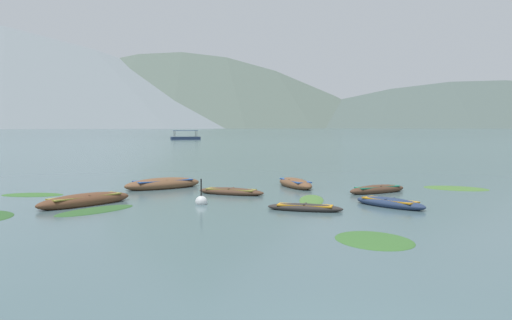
{
  "coord_description": "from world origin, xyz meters",
  "views": [
    {
      "loc": [
        -1.67,
        -6.53,
        3.3
      ],
      "look_at": [
        -0.13,
        29.56,
        0.94
      ],
      "focal_mm": 35.94,
      "sensor_mm": 36.0,
      "label": 1
    }
  ],
  "objects_px": {
    "rowboat_0": "(163,184)",
    "rowboat_6": "(305,208)",
    "rowboat_2": "(85,200)",
    "mooring_buoy": "(201,202)",
    "rowboat_4": "(295,184)",
    "rowboat_3": "(377,190)",
    "rowboat_5": "(231,192)",
    "ferry_0": "(185,138)",
    "rowboat_1": "(390,203)"
  },
  "relations": [
    {
      "from": "rowboat_0",
      "to": "rowboat_2",
      "type": "relative_size",
      "value": 1.12
    },
    {
      "from": "rowboat_4",
      "to": "rowboat_6",
      "type": "bearing_deg",
      "value": -94.06
    },
    {
      "from": "rowboat_0",
      "to": "ferry_0",
      "type": "relative_size",
      "value": 0.57
    },
    {
      "from": "rowboat_1",
      "to": "mooring_buoy",
      "type": "bearing_deg",
      "value": 173.07
    },
    {
      "from": "rowboat_2",
      "to": "rowboat_6",
      "type": "bearing_deg",
      "value": -11.21
    },
    {
      "from": "rowboat_3",
      "to": "ferry_0",
      "type": "distance_m",
      "value": 107.0
    },
    {
      "from": "rowboat_3",
      "to": "rowboat_5",
      "type": "xyz_separation_m",
      "value": [
        -7.32,
        -0.32,
        -0.02
      ]
    },
    {
      "from": "rowboat_5",
      "to": "rowboat_6",
      "type": "height_order",
      "value": "rowboat_5"
    },
    {
      "from": "mooring_buoy",
      "to": "rowboat_6",
      "type": "bearing_deg",
      "value": -23.42
    },
    {
      "from": "rowboat_0",
      "to": "rowboat_3",
      "type": "height_order",
      "value": "rowboat_0"
    },
    {
      "from": "rowboat_2",
      "to": "rowboat_3",
      "type": "relative_size",
      "value": 1.13
    },
    {
      "from": "rowboat_4",
      "to": "mooring_buoy",
      "type": "bearing_deg",
      "value": -127.98
    },
    {
      "from": "rowboat_2",
      "to": "mooring_buoy",
      "type": "distance_m",
      "value": 4.87
    },
    {
      "from": "rowboat_2",
      "to": "rowboat_4",
      "type": "distance_m",
      "value": 11.39
    },
    {
      "from": "rowboat_1",
      "to": "rowboat_3",
      "type": "height_order",
      "value": "rowboat_3"
    },
    {
      "from": "rowboat_1",
      "to": "ferry_0",
      "type": "distance_m",
      "value": 111.24
    },
    {
      "from": "rowboat_1",
      "to": "mooring_buoy",
      "type": "relative_size",
      "value": 2.59
    },
    {
      "from": "rowboat_6",
      "to": "rowboat_5",
      "type": "bearing_deg",
      "value": 120.62
    },
    {
      "from": "rowboat_2",
      "to": "rowboat_0",
      "type": "bearing_deg",
      "value": 67.19
    },
    {
      "from": "rowboat_0",
      "to": "rowboat_4",
      "type": "bearing_deg",
      "value": 1.99
    },
    {
      "from": "rowboat_4",
      "to": "rowboat_5",
      "type": "distance_m",
      "value": 4.56
    },
    {
      "from": "rowboat_4",
      "to": "ferry_0",
      "type": "height_order",
      "value": "ferry_0"
    },
    {
      "from": "rowboat_4",
      "to": "rowboat_6",
      "type": "distance_m",
      "value": 7.91
    },
    {
      "from": "mooring_buoy",
      "to": "rowboat_5",
      "type": "bearing_deg",
      "value": 68.49
    },
    {
      "from": "rowboat_2",
      "to": "mooring_buoy",
      "type": "relative_size",
      "value": 3.15
    },
    {
      "from": "rowboat_4",
      "to": "mooring_buoy",
      "type": "distance_m",
      "value": 7.71
    },
    {
      "from": "rowboat_0",
      "to": "mooring_buoy",
      "type": "height_order",
      "value": "mooring_buoy"
    },
    {
      "from": "rowboat_1",
      "to": "rowboat_4",
      "type": "xyz_separation_m",
      "value": [
        -3.09,
        7.03,
        0.04
      ]
    },
    {
      "from": "rowboat_2",
      "to": "rowboat_3",
      "type": "distance_m",
      "value": 13.88
    },
    {
      "from": "rowboat_0",
      "to": "mooring_buoy",
      "type": "xyz_separation_m",
      "value": [
        2.42,
        -5.83,
        -0.1
      ]
    },
    {
      "from": "rowboat_4",
      "to": "mooring_buoy",
      "type": "height_order",
      "value": "mooring_buoy"
    },
    {
      "from": "rowboat_2",
      "to": "mooring_buoy",
      "type": "xyz_separation_m",
      "value": [
        4.87,
        0.02,
        -0.08
      ]
    },
    {
      "from": "rowboat_0",
      "to": "rowboat_4",
      "type": "distance_m",
      "value": 7.16
    },
    {
      "from": "rowboat_3",
      "to": "mooring_buoy",
      "type": "bearing_deg",
      "value": -157.89
    },
    {
      "from": "rowboat_0",
      "to": "rowboat_1",
      "type": "xyz_separation_m",
      "value": [
        10.25,
        -6.78,
        -0.07
      ]
    },
    {
      "from": "rowboat_6",
      "to": "rowboat_0",
      "type": "bearing_deg",
      "value": 130.82
    },
    {
      "from": "rowboat_4",
      "to": "mooring_buoy",
      "type": "xyz_separation_m",
      "value": [
        -4.74,
        -6.08,
        -0.07
      ]
    },
    {
      "from": "rowboat_3",
      "to": "rowboat_4",
      "type": "xyz_separation_m",
      "value": [
        -3.82,
        2.6,
        0.03
      ]
    },
    {
      "from": "rowboat_2",
      "to": "ferry_0",
      "type": "xyz_separation_m",
      "value": [
        -6.03,
        108.71,
        0.25
      ]
    },
    {
      "from": "rowboat_3",
      "to": "rowboat_6",
      "type": "xyz_separation_m",
      "value": [
        -4.38,
        -5.29,
        -0.04
      ]
    },
    {
      "from": "rowboat_3",
      "to": "mooring_buoy",
      "type": "xyz_separation_m",
      "value": [
        -8.56,
        -3.48,
        -0.04
      ]
    },
    {
      "from": "rowboat_4",
      "to": "rowboat_6",
      "type": "relative_size",
      "value": 1.25
    },
    {
      "from": "rowboat_3",
      "to": "rowboat_5",
      "type": "relative_size",
      "value": 1.0
    },
    {
      "from": "rowboat_1",
      "to": "rowboat_2",
      "type": "xyz_separation_m",
      "value": [
        -12.71,
        0.93,
        0.05
      ]
    },
    {
      "from": "ferry_0",
      "to": "mooring_buoy",
      "type": "bearing_deg",
      "value": -84.27
    },
    {
      "from": "rowboat_4",
      "to": "ferry_0",
      "type": "xyz_separation_m",
      "value": [
        -15.65,
        102.62,
        0.26
      ]
    },
    {
      "from": "rowboat_2",
      "to": "rowboat_6",
      "type": "xyz_separation_m",
      "value": [
        9.06,
        -1.8,
        -0.08
      ]
    },
    {
      "from": "rowboat_1",
      "to": "rowboat_6",
      "type": "height_order",
      "value": "rowboat_1"
    },
    {
      "from": "rowboat_3",
      "to": "rowboat_4",
      "type": "height_order",
      "value": "rowboat_4"
    },
    {
      "from": "rowboat_0",
      "to": "rowboat_6",
      "type": "xyz_separation_m",
      "value": [
        6.6,
        -7.64,
        -0.11
      ]
    }
  ]
}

